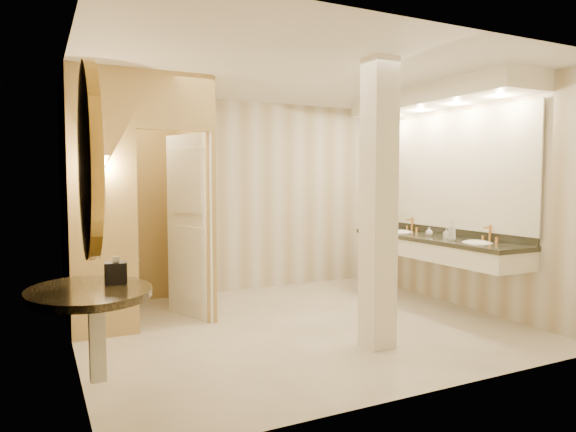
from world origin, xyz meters
TOP-DOWN VIEW (x-y plane):
  - floor at (0.00, 0.00)m, footprint 4.50×4.50m
  - ceiling at (0.00, 0.00)m, footprint 4.50×4.50m
  - wall_back at (0.00, 2.00)m, footprint 4.50×0.02m
  - wall_front at (0.00, -2.00)m, footprint 4.50×0.02m
  - wall_left at (-2.25, 0.00)m, footprint 0.02×4.00m
  - wall_right at (2.25, 0.00)m, footprint 0.02×4.00m
  - toilet_closet at (-1.12, 0.97)m, footprint 1.50×1.55m
  - wall_sconce at (-1.93, 0.43)m, footprint 0.14×0.14m
  - vanity at (1.98, 0.03)m, footprint 0.75×2.70m
  - console_shelf at (-2.21, -1.33)m, footprint 0.99×0.99m
  - pillar at (0.35, -0.95)m, footprint 0.26×0.26m
  - tissue_box at (-2.05, -1.24)m, footprint 0.17×0.17m
  - toilet at (-1.56, 1.68)m, footprint 0.50×0.73m
  - soap_bottle_a at (1.92, -0.19)m, footprint 0.07×0.08m
  - soap_bottle_b at (1.93, 0.12)m, footprint 0.09×0.09m
  - soap_bottle_c at (1.83, -0.38)m, footprint 0.09×0.09m

SIDE VIEW (x-z plane):
  - floor at x=0.00m, z-range 0.00..0.00m
  - toilet at x=-1.56m, z-range 0.00..0.68m
  - soap_bottle_b at x=1.93m, z-range 0.88..0.99m
  - soap_bottle_a at x=1.92m, z-range 0.88..1.00m
  - tissue_box at x=-2.05m, z-range 0.88..1.02m
  - soap_bottle_c at x=1.83m, z-range 0.88..1.11m
  - console_shelf at x=-2.21m, z-range 0.37..2.31m
  - wall_back at x=0.00m, z-range 0.00..2.70m
  - wall_front at x=0.00m, z-range 0.00..2.70m
  - wall_left at x=-2.25m, z-range 0.00..2.70m
  - wall_right at x=2.25m, z-range 0.00..2.70m
  - pillar at x=0.35m, z-range 0.00..2.70m
  - toilet_closet at x=-1.12m, z-range 0.04..2.74m
  - vanity at x=1.98m, z-range 0.58..2.67m
  - wall_sconce at x=-1.93m, z-range 1.52..1.94m
  - ceiling at x=0.00m, z-range 2.70..2.70m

